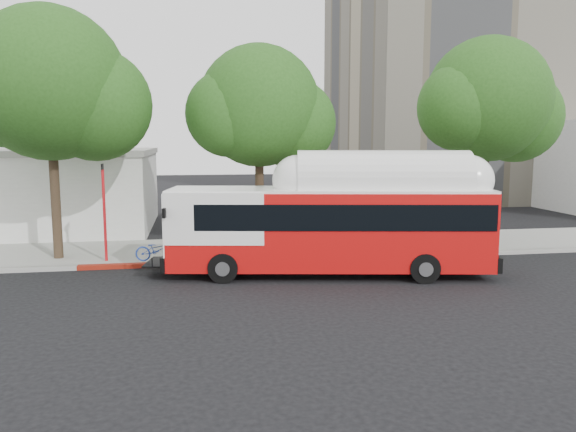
% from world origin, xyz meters
% --- Properties ---
extents(ground, '(120.00, 120.00, 0.00)m').
position_xyz_m(ground, '(0.00, 0.00, 0.00)').
color(ground, black).
rests_on(ground, ground).
extents(sidewalk, '(60.00, 5.00, 0.15)m').
position_xyz_m(sidewalk, '(0.00, 6.50, 0.07)').
color(sidewalk, gray).
rests_on(sidewalk, ground).
extents(curb_strip, '(60.00, 0.30, 0.15)m').
position_xyz_m(curb_strip, '(0.00, 3.90, 0.07)').
color(curb_strip, gray).
rests_on(curb_strip, ground).
extents(red_curb_segment, '(10.00, 0.32, 0.16)m').
position_xyz_m(red_curb_segment, '(-3.00, 3.90, 0.08)').
color(red_curb_segment, maroon).
rests_on(red_curb_segment, ground).
extents(street_tree_left, '(6.67, 5.80, 9.74)m').
position_xyz_m(street_tree_left, '(-8.53, 5.56, 6.60)').
color(street_tree_left, '#2D2116').
rests_on(street_tree_left, ground).
extents(street_tree_mid, '(5.75, 5.00, 8.62)m').
position_xyz_m(street_tree_mid, '(-0.59, 6.06, 5.91)').
color(street_tree_mid, '#2D2116').
rests_on(street_tree_mid, ground).
extents(street_tree_right, '(6.21, 5.40, 9.18)m').
position_xyz_m(street_tree_right, '(9.44, 5.86, 6.26)').
color(street_tree_right, '#2D2116').
rests_on(street_tree_right, ground).
extents(transit_bus, '(12.08, 4.29, 3.52)m').
position_xyz_m(transit_bus, '(0.99, 1.55, 1.64)').
color(transit_bus, red).
rests_on(transit_bus, ground).
extents(signal_pole, '(0.11, 0.36, 3.85)m').
position_xyz_m(signal_pole, '(-7.07, 4.62, 1.98)').
color(signal_pole, red).
rests_on(signal_pole, ground).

